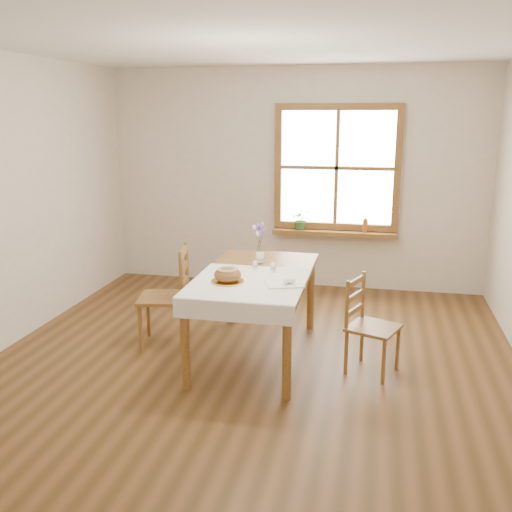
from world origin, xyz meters
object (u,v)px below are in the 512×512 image
Objects in this scene: bread_plate at (228,281)px; dining_table at (256,283)px; chair_right at (373,326)px; chair_left at (163,296)px; flower_vase at (260,258)px.

dining_table is at bearing 65.41° from bread_plate.
dining_table is 2.01× the size of chair_right.
chair_left reaches higher than flower_vase.
chair_left is 3.62× the size of bread_plate.
chair_left is 0.88m from bread_plate.
chair_left is 1.16× the size of chair_right.
dining_table is at bearing -84.01° from flower_vase.
bread_plate is (-0.16, -0.34, 0.10)m from dining_table.
chair_right reaches higher than dining_table.
dining_table is 17.90× the size of flower_vase.
flower_vase is at bearing 95.99° from dining_table.
chair_left is (-0.87, 0.06, -0.20)m from dining_table.
bread_plate is (-1.16, -0.21, 0.37)m from chair_right.
chair_left reaches higher than bread_plate.
bread_plate is (0.72, -0.41, 0.31)m from chair_left.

